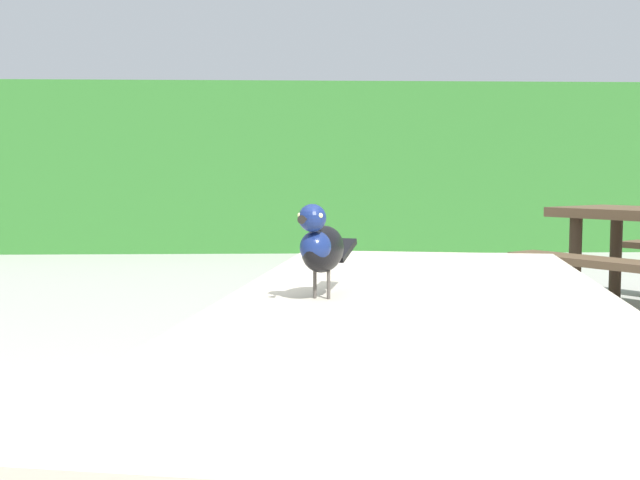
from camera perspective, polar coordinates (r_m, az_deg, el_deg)
The scene contains 3 objects.
hedge_wall at distance 10.22m, azimuth -2.63°, elevation 5.37°, with size 28.00×1.65×2.12m, color #2D6B28.
picnic_table_foreground at distance 1.52m, azimuth 7.55°, elevation -11.26°, with size 1.96×1.99×0.74m.
bird_grackle at distance 1.46m, azimuth 0.09°, elevation -0.43°, with size 0.14×0.27×0.18m.
Camera 1 is at (0.08, -1.36, 0.98)m, focal length 42.80 mm.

